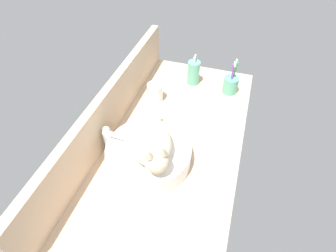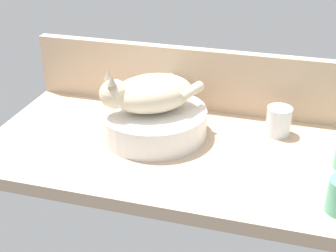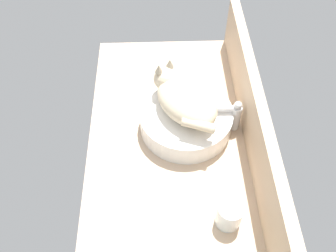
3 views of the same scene
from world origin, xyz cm
name	(u,v)px [view 3 (image 3 of 3)]	position (x,y,z in cm)	size (l,w,h in cm)	color
ground_plane	(172,158)	(0.00, 0.00, -2.00)	(123.17, 59.69, 4.00)	tan
backsplash_panel	(257,134)	(0.00, 28.04, 10.69)	(123.17, 3.60, 21.37)	#CCAD8C
sink_basin	(186,119)	(-12.41, 5.44, 4.24)	(33.42, 33.42, 8.48)	white
cat	(184,99)	(-13.48, 4.58, 14.24)	(30.22, 28.38, 14.00)	beige
faucet	(233,114)	(-11.69, 22.11, 7.30)	(3.60, 11.84, 13.60)	silver
water_glass	(229,216)	(25.25, 16.06, 3.95)	(7.80, 7.80, 9.09)	white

